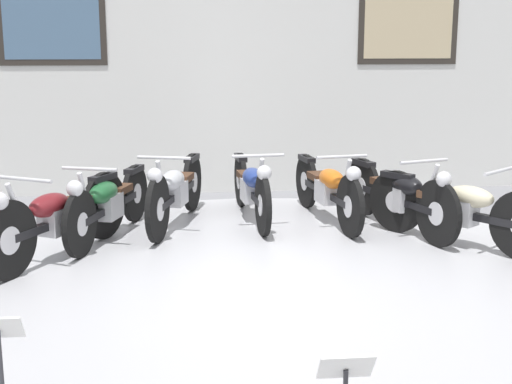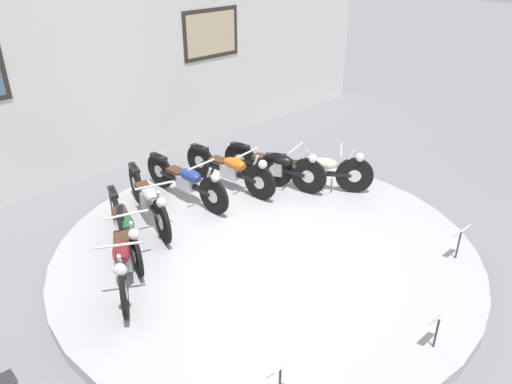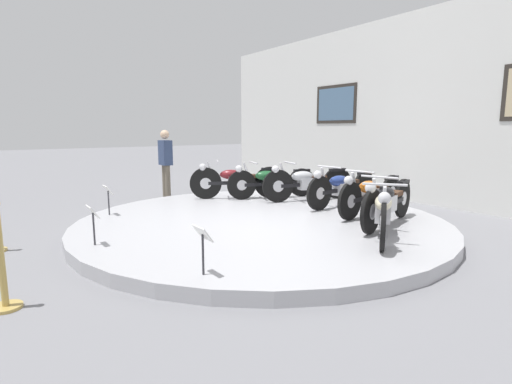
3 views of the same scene
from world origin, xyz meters
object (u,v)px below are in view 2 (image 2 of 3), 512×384
Objects in this scene: motorcycle_maroon at (122,255)px; motorcycle_blue at (187,180)px; motorcycle_green at (125,226)px; motorcycle_black at (275,165)px; info_placard_front_left at (280,373)px; motorcycle_orange at (231,168)px; motorcycle_cream at (317,169)px; info_placard_front_centre at (439,321)px; info_placard_front_right at (460,235)px; motorcycle_silver at (149,199)px.

motorcycle_maroon reaches higher than motorcycle_blue.
motorcycle_blue is (1.48, 0.58, 0.01)m from motorcycle_green.
motorcycle_maroon is 2.21m from motorcycle_blue.
motorcycle_black is 4.58m from info_placard_front_left.
motorcycle_maroon is 3.49× the size of info_placard_front_left.
motorcycle_cream is at bearing -44.82° from motorcycle_orange.
motorcycle_black is (2.94, 0.00, 0.01)m from motorcycle_green.
motorcycle_green is 2.32m from motorcycle_orange.
motorcycle_cream is at bearing -57.64° from motorcycle_black.
info_placard_front_centre and info_placard_front_right have the same top height.
motorcycle_silver is 3.81× the size of info_placard_front_centre.
motorcycle_blue is 2.21m from motorcycle_cream.
motorcycle_cream is (1.05, -1.04, 0.00)m from motorcycle_orange.
info_placard_front_left is 3.45m from info_placard_front_right.
motorcycle_blue is 3.85× the size of info_placard_front_left.
motorcycle_maroon reaches higher than motorcycle_cream.
motorcycle_orange is at bearing -10.66° from motorcycle_blue.
motorcycle_green is 4.19m from info_placard_front_centre.
motorcycle_blue is 1.03× the size of motorcycle_black.
motorcycle_silver is 2.88m from motorcycle_cream.
info_placard_front_left is at bearing -103.80° from motorcycle_silver.
motorcycle_green is 1.18× the size of motorcycle_cream.
motorcycle_green is 0.97× the size of motorcycle_silver.
motorcycle_orange is 1.22× the size of motorcycle_cream.
motorcycle_silver reaches higher than info_placard_front_left.
info_placard_front_right is at bearing -55.53° from motorcycle_silver.
motorcycle_silver is 0.83m from motorcycle_blue.
info_placard_front_centre is 1.84m from info_placard_front_right.
motorcycle_maroon is at bearing -158.60° from motorcycle_orange.
motorcycle_green is at bearing 169.54° from motorcycle_cream.
motorcycle_green is 0.96× the size of motorcycle_blue.
motorcycle_cream is 4.47m from info_placard_front_left.
motorcycle_silver is 1.00× the size of motorcycle_orange.
motorcycle_maroon reaches higher than info_placard_front_left.
motorcycle_maroon is 2.87m from motorcycle_orange.
motorcycle_green is at bearing 85.56° from info_placard_front_left.
motorcycle_blue is (1.86, 1.20, -0.02)m from motorcycle_maroon.
motorcycle_green is 3.68× the size of info_placard_front_centre.
motorcycle_blue is at bearing 10.31° from motorcycle_silver.
info_placard_front_centre is at bearing -69.41° from motorcycle_green.
motorcycle_black reaches higher than motorcycle_green.
motorcycle_blue reaches higher than motorcycle_green.
motorcycle_maroon is 3.38m from motorcycle_black.
info_placard_front_right is at bearing -92.93° from motorcycle_cream.
info_placard_front_right is at bearing -65.91° from motorcycle_blue.
motorcycle_orange reaches higher than motorcycle_green.
motorcycle_maroon is at bearing 119.35° from info_placard_front_centre.
motorcycle_green is 4.58m from info_placard_front_right.
motorcycle_orange is 0.78m from motorcycle_black.
motorcycle_blue is at bearing 158.49° from motorcycle_black.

